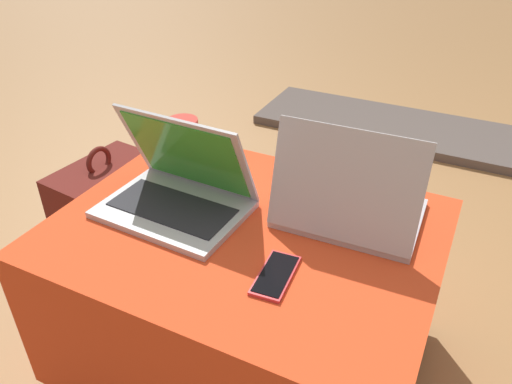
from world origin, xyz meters
TOP-DOWN VIEW (x-y plane):
  - ground_plane at (0.00, 0.00)m, footprint 14.00×14.00m
  - ottoman at (0.00, 0.00)m, footprint 0.89×0.69m
  - laptop_near at (-0.18, -0.00)m, footprint 0.35×0.26m
  - laptop_far at (0.21, 0.12)m, footprint 0.34×0.27m
  - cell_phone at (0.14, -0.13)m, footprint 0.08×0.15m
  - backpack at (-0.61, 0.16)m, footprint 0.28×0.35m
  - coffee_mug at (-0.33, 0.26)m, footprint 0.13×0.09m
  - fireplace_hearth at (0.00, 1.69)m, footprint 1.40×0.50m

SIDE VIEW (x-z plane):
  - ground_plane at x=0.00m, z-range 0.00..0.00m
  - fireplace_hearth at x=0.00m, z-range 0.00..0.04m
  - backpack at x=-0.61m, z-range -0.04..0.42m
  - ottoman at x=0.00m, z-range 0.00..0.47m
  - cell_phone at x=0.14m, z-range 0.47..0.48m
  - laptop_near at x=-0.18m, z-range 0.40..0.64m
  - coffee_mug at x=-0.33m, z-range 0.47..0.57m
  - laptop_far at x=0.21m, z-range 0.39..0.65m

